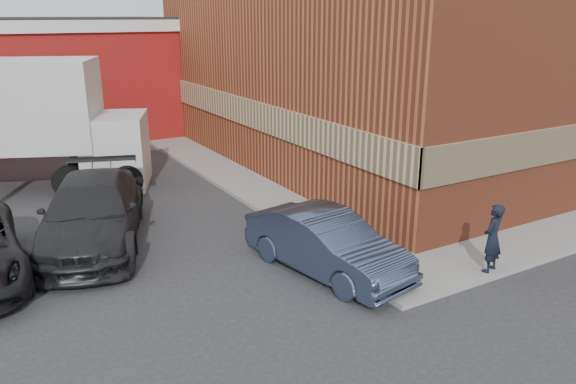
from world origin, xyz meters
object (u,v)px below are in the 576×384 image
brick_building (400,41)px  suv_b (92,212)px  man (493,238)px  sedan (327,243)px  box_truck (18,116)px

brick_building → suv_b: brick_building is taller
man → sedan: man is taller
man → sedan: bearing=-50.5°
brick_building → suv_b: size_ratio=3.11×
sedan → box_truck: size_ratio=0.48×
brick_building → box_truck: size_ratio=2.00×
suv_b → box_truck: bearing=117.4°
suv_b → box_truck: size_ratio=0.64×
brick_building → man: 12.79m
man → suv_b: bearing=-58.8°
sedan → brick_building: bearing=32.0°
man → suv_b: man is taller
brick_building → sedan: size_ratio=4.21×
suv_b → brick_building: bearing=35.4°
sedan → suv_b: size_ratio=0.74×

